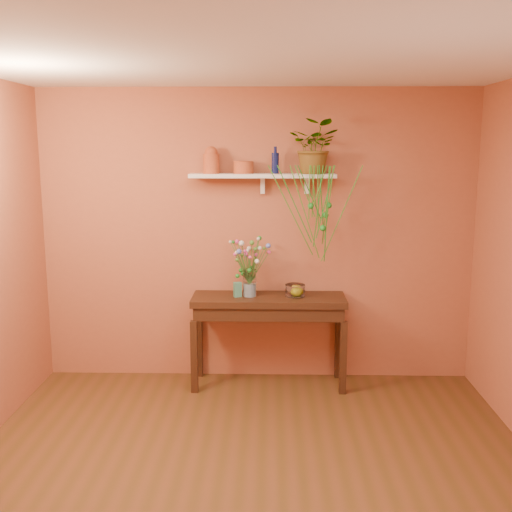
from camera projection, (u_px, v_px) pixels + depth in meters
name	position (u px, v px, depth m)	size (l,w,h in m)	color
room	(250.00, 286.00, 3.61)	(4.04, 4.04, 2.70)	#563018
sideboard	(269.00, 309.00, 5.45)	(1.38, 0.44, 0.84)	#3A1C11
wall_shelf	(264.00, 176.00, 5.35)	(1.30, 0.24, 0.19)	white
terracotta_jug	(211.00, 161.00, 5.34)	(0.15, 0.15, 0.24)	#B35326
terracotta_pot	(243.00, 167.00, 5.36)	(0.18, 0.18, 0.11)	#B35326
blue_bottle	(275.00, 163.00, 5.33)	(0.07, 0.07, 0.24)	#0D1546
spider_plant	(316.00, 147.00, 5.26)	(0.43, 0.37, 0.47)	#207D24
plant_fronds	(319.00, 208.00, 5.20)	(0.81, 0.41, 0.86)	#207D24
glass_vase	(250.00, 285.00, 5.42)	(0.12, 0.12, 0.25)	white
bouquet	(249.00, 255.00, 5.38)	(0.38, 0.38, 0.42)	#386B28
glass_bowl	(295.00, 291.00, 5.43)	(0.18, 0.18, 0.11)	white
lemon	(296.00, 291.00, 5.42)	(0.08, 0.08, 0.08)	yellow
carton	(238.00, 290.00, 5.40)	(0.07, 0.05, 0.13)	#32637E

